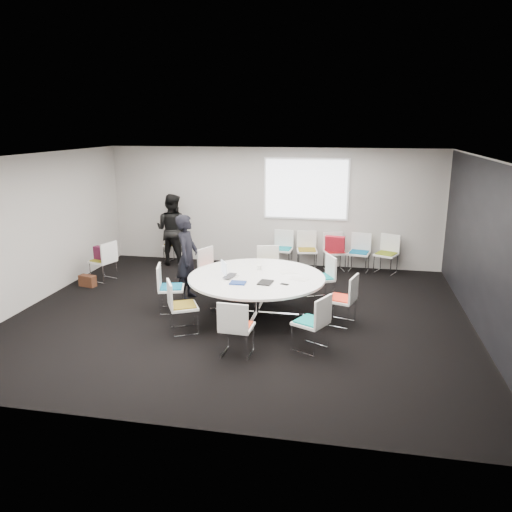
% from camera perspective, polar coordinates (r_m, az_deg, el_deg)
% --- Properties ---
extents(room_shell, '(8.08, 7.08, 2.88)m').
position_cam_1_polar(room_shell, '(8.61, -1.19, 1.94)').
color(room_shell, black).
rests_on(room_shell, ground).
extents(conference_table, '(2.41, 2.41, 0.73)m').
position_cam_1_polar(conference_table, '(8.83, 0.06, -3.39)').
color(conference_table, silver).
rests_on(conference_table, ground).
extents(projection_screen, '(1.90, 0.03, 1.35)m').
position_cam_1_polar(projection_screen, '(11.80, 5.73, 7.61)').
color(projection_screen, white).
rests_on(projection_screen, room_shell).
extents(chair_ring_a, '(0.56, 0.57, 0.88)m').
position_cam_1_polar(chair_ring_a, '(8.67, 9.73, -5.96)').
color(chair_ring_a, silver).
rests_on(chair_ring_a, ground).
extents(chair_ring_b, '(0.61, 0.61, 0.88)m').
position_cam_1_polar(chair_ring_b, '(9.76, 7.42, -3.48)').
color(chair_ring_b, silver).
rests_on(chair_ring_b, ground).
extents(chair_ring_c, '(0.55, 0.54, 0.88)m').
position_cam_1_polar(chair_ring_c, '(10.34, 1.44, -2.30)').
color(chair_ring_c, silver).
rests_on(chair_ring_c, ground).
extents(chair_ring_d, '(0.60, 0.61, 0.88)m').
position_cam_1_polar(chair_ring_d, '(10.25, -4.94, -2.50)').
color(chair_ring_d, silver).
rests_on(chair_ring_d, ground).
extents(chair_ring_e, '(0.56, 0.57, 0.88)m').
position_cam_1_polar(chair_ring_e, '(9.24, -9.69, -4.63)').
color(chair_ring_e, silver).
rests_on(chair_ring_e, ground).
extents(chair_ring_f, '(0.61, 0.62, 0.88)m').
position_cam_1_polar(chair_ring_f, '(8.32, -8.36, -6.81)').
color(chair_ring_f, silver).
rests_on(chair_ring_f, ground).
extents(chair_ring_g, '(0.48, 0.47, 0.88)m').
position_cam_1_polar(chair_ring_g, '(7.44, -2.22, -9.34)').
color(chair_ring_g, silver).
rests_on(chair_ring_g, ground).
extents(chair_ring_h, '(0.61, 0.61, 0.88)m').
position_cam_1_polar(chair_ring_h, '(7.65, 6.31, -8.73)').
color(chair_ring_h, silver).
rests_on(chair_ring_h, ground).
extents(chair_back_a, '(0.49, 0.48, 0.88)m').
position_cam_1_polar(chair_back_a, '(11.88, 3.01, -0.04)').
color(chair_back_a, silver).
rests_on(chair_back_a, ground).
extents(chair_back_b, '(0.53, 0.52, 0.88)m').
position_cam_1_polar(chair_back_b, '(11.81, 5.82, -0.18)').
color(chair_back_b, silver).
rests_on(chair_back_b, ground).
extents(chair_back_c, '(0.58, 0.57, 0.88)m').
position_cam_1_polar(chair_back_c, '(11.75, 8.94, -0.36)').
color(chair_back_c, silver).
rests_on(chair_back_c, ground).
extents(chair_back_d, '(0.54, 0.53, 0.88)m').
position_cam_1_polar(chair_back_d, '(11.77, 11.66, -0.46)').
color(chair_back_d, silver).
rests_on(chair_back_d, ground).
extents(chair_back_e, '(0.61, 0.60, 0.88)m').
position_cam_1_polar(chair_back_e, '(11.80, 14.63, -0.61)').
color(chair_back_e, silver).
rests_on(chair_back_e, ground).
extents(chair_spare_left, '(0.57, 0.58, 0.88)m').
position_cam_1_polar(chair_spare_left, '(11.36, -16.98, -1.38)').
color(chair_spare_left, silver).
rests_on(chair_spare_left, ground).
extents(chair_person_back, '(0.57, 0.56, 0.88)m').
position_cam_1_polar(chair_person_back, '(12.47, -9.16, 0.51)').
color(chair_person_back, silver).
rests_on(chair_person_back, ground).
extents(person_main, '(0.41, 0.62, 1.67)m').
position_cam_1_polar(person_main, '(9.69, -7.87, -0.17)').
color(person_main, black).
rests_on(person_main, ground).
extents(person_back, '(0.93, 0.77, 1.73)m').
position_cam_1_polar(person_back, '(12.19, -9.56, 3.00)').
color(person_back, black).
rests_on(person_back, ground).
extents(laptop, '(0.28, 0.39, 0.03)m').
position_cam_1_polar(laptop, '(8.72, -2.71, -2.37)').
color(laptop, '#333338').
rests_on(laptop, conference_table).
extents(laptop_lid, '(0.17, 0.27, 0.22)m').
position_cam_1_polar(laptop_lid, '(8.86, -3.69, -1.32)').
color(laptop_lid, silver).
rests_on(laptop_lid, conference_table).
extents(notebook_black, '(0.25, 0.32, 0.02)m').
position_cam_1_polar(notebook_black, '(8.41, 1.08, -3.05)').
color(notebook_black, black).
rests_on(notebook_black, conference_table).
extents(tablet_folio, '(0.26, 0.20, 0.03)m').
position_cam_1_polar(tablet_folio, '(8.39, -2.08, -3.08)').
color(tablet_folio, navy).
rests_on(tablet_folio, conference_table).
extents(papers_right, '(0.36, 0.30, 0.00)m').
position_cam_1_polar(papers_right, '(9.03, 3.74, -1.87)').
color(papers_right, silver).
rests_on(papers_right, conference_table).
extents(papers_front, '(0.35, 0.29, 0.00)m').
position_cam_1_polar(papers_front, '(8.66, 4.98, -2.63)').
color(papers_front, silver).
rests_on(papers_front, conference_table).
extents(cup, '(0.08, 0.08, 0.09)m').
position_cam_1_polar(cup, '(9.15, 0.38, -1.33)').
color(cup, white).
rests_on(cup, conference_table).
extents(phone, '(0.15, 0.11, 0.01)m').
position_cam_1_polar(phone, '(8.35, 3.28, -3.24)').
color(phone, black).
rests_on(phone, conference_table).
extents(maroon_bag, '(0.42, 0.26, 0.28)m').
position_cam_1_polar(maroon_bag, '(11.28, -17.17, 0.31)').
color(maroon_bag, '#4A132B').
rests_on(maroon_bag, chair_spare_left).
extents(brown_bag, '(0.39, 0.24, 0.24)m').
position_cam_1_polar(brown_bag, '(11.12, -18.70, -2.71)').
color(brown_bag, '#442415').
rests_on(brown_bag, ground).
extents(red_jacket, '(0.46, 0.23, 0.36)m').
position_cam_1_polar(red_jacket, '(11.43, 9.01, 1.40)').
color(red_jacket, '#A31421').
rests_on(red_jacket, chair_back_c).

